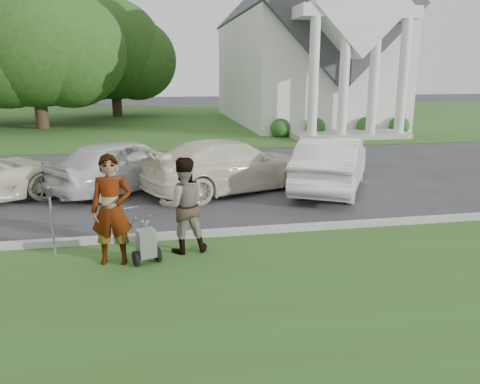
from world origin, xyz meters
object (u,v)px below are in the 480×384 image
object	(u,v)px
striping_cart	(146,244)
parking_meter_near	(51,213)
car_d	(332,163)
tree_back	(114,55)
person_right	(183,206)
tree_left	(34,43)
person_left	(112,211)
car_c	(230,165)
church	(303,34)
car_b	(126,164)

from	to	relation	value
striping_cart	parking_meter_near	xyz separation A→B (m)	(-1.73, 0.71, 0.48)
striping_cart	car_d	distance (m)	7.19
tree_back	person_right	bearing A→B (deg)	-84.00
striping_cart	tree_left	bearing A→B (deg)	86.28
person_left	person_right	bearing A→B (deg)	20.07
parking_meter_near	car_c	xyz separation A→B (m)	(4.13, 4.41, -0.10)
tree_back	person_right	xyz separation A→B (m)	(3.17, -30.19, -3.80)
tree_back	parking_meter_near	size ratio (longest dim) A/B	7.06
tree_left	church	bearing A→B (deg)	3.79
striping_cart	car_b	world-z (taller)	car_b
tree_left	person_left	xyz separation A→B (m)	(5.87, -22.52, -4.10)
tree_left	person_left	bearing A→B (deg)	-75.38
person_left	parking_meter_near	bearing A→B (deg)	159.27
person_left	church	bearing A→B (deg)	70.47
church	person_right	bearing A→B (deg)	-112.88
tree_back	striping_cart	distance (m)	31.06
tree_left	person_right	size ratio (longest dim) A/B	5.71
person_right	car_c	bearing A→B (deg)	-115.58
person_right	car_b	bearing A→B (deg)	-81.58
church	person_right	world-z (taller)	church
person_right	parking_meter_near	world-z (taller)	person_right
person_right	parking_meter_near	bearing A→B (deg)	-11.35
car_b	church	bearing A→B (deg)	-68.68
tree_back	car_b	bearing A→B (deg)	-85.76
tree_left	striping_cart	size ratio (longest dim) A/B	10.35
striping_cart	car_b	xyz separation A→B (m)	(-0.60, 5.72, 0.40)
striping_cart	car_c	world-z (taller)	car_c
tree_left	striping_cart	bearing A→B (deg)	-74.11
striping_cart	car_c	distance (m)	5.67
car_b	person_right	bearing A→B (deg)	157.21
person_left	car_d	xyz separation A→B (m)	(5.97, 4.59, -0.21)
car_c	car_d	bearing A→B (deg)	-119.71
church	parking_meter_near	bearing A→B (deg)	-118.05
car_c	car_d	world-z (taller)	car_d
church	striping_cart	size ratio (longest dim) A/B	23.48
tree_back	parking_meter_near	xyz separation A→B (m)	(0.72, -29.95, -3.87)
parking_meter_near	car_c	bearing A→B (deg)	46.86
church	striping_cart	world-z (taller)	church
person_right	car_b	distance (m)	5.41
tree_left	car_c	distance (m)	20.12
car_b	car_c	world-z (taller)	car_b
striping_cart	person_left	xyz separation A→B (m)	(-0.58, 0.14, 0.62)
person_left	car_c	bearing A→B (deg)	64.84
car_c	tree_left	bearing A→B (deg)	4.41
striping_cart	car_c	size ratio (longest dim) A/B	0.20
striping_cart	person_right	xyz separation A→B (m)	(0.72, 0.47, 0.55)
striping_cart	person_right	distance (m)	1.02
car_b	striping_cart	bearing A→B (deg)	149.04
church	striping_cart	xyz separation A→B (m)	(-10.56, -23.79, -5.56)
tree_back	car_c	distance (m)	26.30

